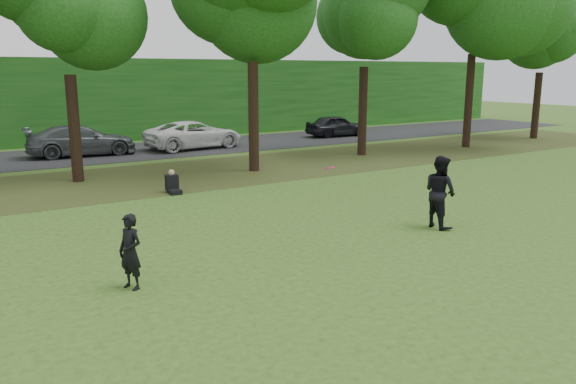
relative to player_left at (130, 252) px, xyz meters
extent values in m
plane|color=#2E4B17|center=(4.58, -1.77, -0.76)|extent=(120.00, 120.00, 0.00)
cube|color=#463819|center=(4.58, 11.23, -0.76)|extent=(60.00, 7.00, 0.01)
cube|color=black|center=(4.58, 19.23, -0.75)|extent=(70.00, 7.00, 0.02)
cube|color=#174A15|center=(4.58, 25.23, 1.74)|extent=(70.00, 3.00, 5.00)
imported|color=black|center=(0.00, 0.00, 0.00)|extent=(0.57, 0.66, 1.52)
imported|color=black|center=(8.57, -0.08, 0.24)|extent=(0.83, 1.03, 2.00)
imported|color=#474B50|center=(3.27, 19.06, 0.03)|extent=(5.46, 2.51, 1.55)
imported|color=silver|center=(9.21, 18.58, 0.02)|extent=(5.70, 3.10, 1.52)
imported|color=black|center=(19.46, 19.04, -0.04)|extent=(4.20, 1.93, 1.40)
cylinder|color=#E5136F|center=(4.78, -0.07, 1.25)|extent=(0.31, 0.30, 0.12)
cube|color=black|center=(3.94, 7.92, -0.68)|extent=(0.43, 0.58, 0.16)
cube|color=black|center=(3.95, 8.20, -0.40)|extent=(0.44, 0.36, 0.56)
sphere|color=tan|center=(3.95, 8.20, -0.04)|extent=(0.22, 0.22, 0.22)
cylinder|color=black|center=(1.58, 12.13, 1.30)|extent=(0.44, 0.44, 4.12)
cylinder|color=black|center=(8.58, 10.53, 1.55)|extent=(0.44, 0.44, 4.62)
cylinder|color=black|center=(15.58, 11.73, 1.46)|extent=(0.44, 0.44, 4.45)
sphere|color=#174A15|center=(15.58, 11.73, 6.66)|extent=(6.20, 6.20, 6.20)
cylinder|color=black|center=(22.58, 10.93, 1.82)|extent=(0.44, 0.44, 5.17)
cylinder|color=black|center=(29.58, 11.43, 1.32)|extent=(0.44, 0.44, 4.16)
sphere|color=#174A15|center=(29.58, 11.43, 6.17)|extent=(5.60, 5.60, 5.60)
camera|label=1|loc=(-3.00, -10.58, 3.49)|focal=35.00mm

